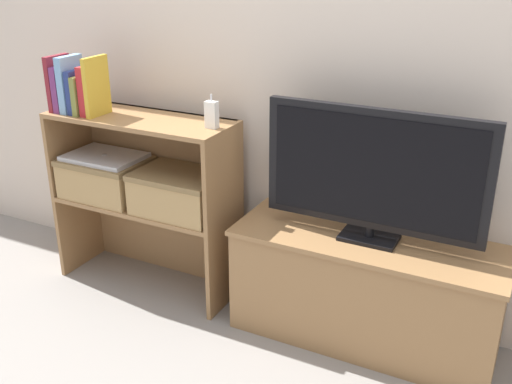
{
  "coord_description": "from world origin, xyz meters",
  "views": [
    {
      "loc": [
        1.03,
        -1.86,
        1.51
      ],
      "look_at": [
        0.0,
        0.16,
        0.58
      ],
      "focal_mm": 42.0,
      "sensor_mm": 36.0,
      "label": 1
    }
  ],
  "objects_px": {
    "storage_basket_left": "(106,175)",
    "laptop": "(105,157)",
    "book_crimson": "(91,90)",
    "tv": "(374,172)",
    "book_skyblue": "(71,84)",
    "book_maroon": "(59,83)",
    "storage_basket_right": "(180,190)",
    "book_olive": "(85,95)",
    "book_navy": "(78,91)",
    "baby_monitor": "(212,115)",
    "tv_stand": "(365,290)",
    "book_mustard": "(97,86)",
    "book_plum": "(65,88)"
  },
  "relations": [
    {
      "from": "storage_basket_left",
      "to": "laptop",
      "type": "relative_size",
      "value": 1.12
    },
    {
      "from": "laptop",
      "to": "book_crimson",
      "type": "bearing_deg",
      "value": -90.98
    },
    {
      "from": "tv",
      "to": "book_skyblue",
      "type": "relative_size",
      "value": 3.43
    },
    {
      "from": "book_maroon",
      "to": "storage_basket_right",
      "type": "bearing_deg",
      "value": 4.24
    },
    {
      "from": "book_olive",
      "to": "book_crimson",
      "type": "relative_size",
      "value": 0.79
    },
    {
      "from": "book_olive",
      "to": "book_crimson",
      "type": "height_order",
      "value": "book_crimson"
    },
    {
      "from": "book_skyblue",
      "to": "book_olive",
      "type": "bearing_deg",
      "value": 0.0
    },
    {
      "from": "book_maroon",
      "to": "book_navy",
      "type": "relative_size",
      "value": 1.29
    },
    {
      "from": "book_olive",
      "to": "storage_basket_left",
      "type": "distance_m",
      "value": 0.39
    },
    {
      "from": "book_maroon",
      "to": "laptop",
      "type": "bearing_deg",
      "value": 13.5
    },
    {
      "from": "baby_monitor",
      "to": "book_olive",
      "type": "bearing_deg",
      "value": -174.51
    },
    {
      "from": "tv",
      "to": "book_crimson",
      "type": "relative_size",
      "value": 3.94
    },
    {
      "from": "tv",
      "to": "book_maroon",
      "type": "bearing_deg",
      "value": -176.63
    },
    {
      "from": "tv_stand",
      "to": "book_mustard",
      "type": "bearing_deg",
      "value": -175.96
    },
    {
      "from": "book_mustard",
      "to": "storage_basket_right",
      "type": "distance_m",
      "value": 0.57
    },
    {
      "from": "book_olive",
      "to": "storage_basket_left",
      "type": "height_order",
      "value": "book_olive"
    },
    {
      "from": "book_olive",
      "to": "book_mustard",
      "type": "xyz_separation_m",
      "value": [
        0.07,
        0.0,
        0.04
      ]
    },
    {
      "from": "tv_stand",
      "to": "storage_basket_left",
      "type": "xyz_separation_m",
      "value": [
        -1.25,
        -0.04,
        0.29
      ]
    },
    {
      "from": "book_olive",
      "to": "storage_basket_right",
      "type": "bearing_deg",
      "value": 5.59
    },
    {
      "from": "book_plum",
      "to": "baby_monitor",
      "type": "bearing_deg",
      "value": 4.64
    },
    {
      "from": "book_skyblue",
      "to": "storage_basket_right",
      "type": "distance_m",
      "value": 0.67
    },
    {
      "from": "book_skyblue",
      "to": "book_mustard",
      "type": "bearing_deg",
      "value": 0.0
    },
    {
      "from": "book_plum",
      "to": "book_olive",
      "type": "height_order",
      "value": "book_plum"
    },
    {
      "from": "tv",
      "to": "book_skyblue",
      "type": "bearing_deg",
      "value": -176.46
    },
    {
      "from": "storage_basket_right",
      "to": "book_skyblue",
      "type": "bearing_deg",
      "value": -175.19
    },
    {
      "from": "book_maroon",
      "to": "storage_basket_left",
      "type": "xyz_separation_m",
      "value": [
        0.18,
        0.04,
        -0.42
      ]
    },
    {
      "from": "tv_stand",
      "to": "tv",
      "type": "bearing_deg",
      "value": -90.0
    },
    {
      "from": "tv_stand",
      "to": "tv",
      "type": "xyz_separation_m",
      "value": [
        0.0,
        -0.0,
        0.51
      ]
    },
    {
      "from": "book_maroon",
      "to": "book_mustard",
      "type": "distance_m",
      "value": 0.22
    },
    {
      "from": "book_maroon",
      "to": "book_skyblue",
      "type": "bearing_deg",
      "value": -0.0
    },
    {
      "from": "book_mustard",
      "to": "baby_monitor",
      "type": "relative_size",
      "value": 1.83
    },
    {
      "from": "book_crimson",
      "to": "book_plum",
      "type": "bearing_deg",
      "value": 180.0
    },
    {
      "from": "book_olive",
      "to": "tv",
      "type": "bearing_deg",
      "value": 3.74
    },
    {
      "from": "storage_basket_right",
      "to": "book_plum",
      "type": "bearing_deg",
      "value": -175.53
    },
    {
      "from": "book_crimson",
      "to": "book_skyblue",
      "type": "bearing_deg",
      "value": -180.0
    },
    {
      "from": "book_mustard",
      "to": "storage_basket_right",
      "type": "height_order",
      "value": "book_mustard"
    },
    {
      "from": "book_plum",
      "to": "book_mustard",
      "type": "height_order",
      "value": "book_mustard"
    },
    {
      "from": "tv_stand",
      "to": "laptop",
      "type": "xyz_separation_m",
      "value": [
        -1.25,
        -0.04,
        0.38
      ]
    },
    {
      "from": "book_skyblue",
      "to": "book_mustard",
      "type": "relative_size",
      "value": 0.97
    },
    {
      "from": "book_olive",
      "to": "book_mustard",
      "type": "relative_size",
      "value": 0.67
    },
    {
      "from": "book_plum",
      "to": "storage_basket_right",
      "type": "distance_m",
      "value": 0.69
    },
    {
      "from": "book_maroon",
      "to": "book_crimson",
      "type": "bearing_deg",
      "value": 0.0
    },
    {
      "from": "book_plum",
      "to": "book_crimson",
      "type": "xyz_separation_m",
      "value": [
        0.15,
        0.0,
        0.01
      ]
    },
    {
      "from": "tv_stand",
      "to": "baby_monitor",
      "type": "xyz_separation_m",
      "value": [
        -0.68,
        -0.03,
        0.65
      ]
    },
    {
      "from": "book_maroon",
      "to": "book_crimson",
      "type": "height_order",
      "value": "book_maroon"
    },
    {
      "from": "tv",
      "to": "book_skyblue",
      "type": "distance_m",
      "value": 1.39
    },
    {
      "from": "book_crimson",
      "to": "book_maroon",
      "type": "bearing_deg",
      "value": 180.0
    },
    {
      "from": "book_plum",
      "to": "book_olive",
      "type": "relative_size",
      "value": 1.19
    },
    {
      "from": "book_mustard",
      "to": "book_olive",
      "type": "bearing_deg",
      "value": 180.0
    },
    {
      "from": "laptop",
      "to": "storage_basket_left",
      "type": "bearing_deg",
      "value": 0.0
    }
  ]
}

